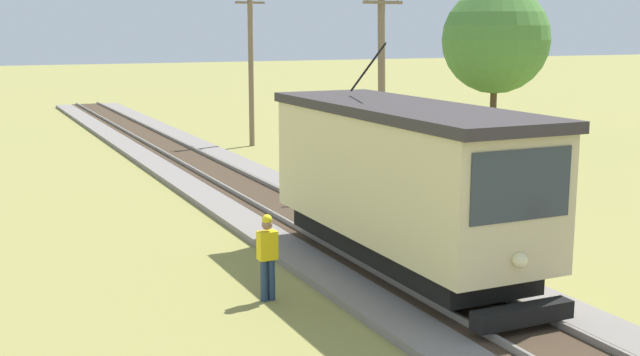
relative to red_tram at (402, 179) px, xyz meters
The scene contains 6 objects.
red_tram is the anchor object (origin of this frame).
utility_pole_mid 9.06m from the red_tram, 63.78° to the left, with size 1.40×0.50×7.08m.
utility_pole_far 20.80m from the red_tram, 79.02° to the left, with size 1.40×0.25×7.47m.
gravel_pile 6.58m from the red_tram, 34.58° to the left, with size 3.02×3.02×1.29m, color #9E998E.
second_worker 3.48m from the red_tram, behind, with size 0.38×0.24×1.78m.
tree_left_near 23.06m from the red_tram, 48.24° to the left, with size 5.16×5.16×7.47m.
Camera 1 is at (-8.79, 1.74, 5.40)m, focal length 44.99 mm.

